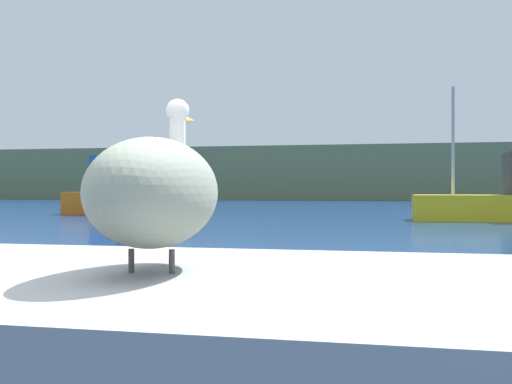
{
  "coord_description": "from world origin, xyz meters",
  "views": [
    {
      "loc": [
        1.24,
        -2.95,
        1.23
      ],
      "look_at": [
        -4.38,
        22.4,
        1.09
      ],
      "focal_mm": 44.07,
      "sensor_mm": 36.0,
      "label": 1
    }
  ],
  "objects_px": {
    "pelican": "(156,192)",
    "mooring_buoy": "(126,228)",
    "fishing_boat_orange": "(121,195)",
    "fishing_boat_red": "(166,193)"
  },
  "relations": [
    {
      "from": "fishing_boat_orange",
      "to": "pelican",
      "type": "bearing_deg",
      "value": -55.58
    },
    {
      "from": "fishing_boat_red",
      "to": "mooring_buoy",
      "type": "bearing_deg",
      "value": -50.01
    },
    {
      "from": "pelican",
      "to": "fishing_boat_orange",
      "type": "height_order",
      "value": "fishing_boat_orange"
    },
    {
      "from": "pelican",
      "to": "fishing_boat_orange",
      "type": "xyz_separation_m",
      "value": [
        -11.7,
        25.06,
        -0.28
      ]
    },
    {
      "from": "pelican",
      "to": "mooring_buoy",
      "type": "height_order",
      "value": "pelican"
    },
    {
      "from": "fishing_boat_red",
      "to": "fishing_boat_orange",
      "type": "distance_m",
      "value": 12.01
    },
    {
      "from": "fishing_boat_orange",
      "to": "mooring_buoy",
      "type": "distance_m",
      "value": 15.11
    },
    {
      "from": "pelican",
      "to": "fishing_boat_red",
      "type": "distance_m",
      "value": 39.39
    },
    {
      "from": "mooring_buoy",
      "to": "fishing_boat_red",
      "type": "bearing_deg",
      "value": 108.51
    },
    {
      "from": "pelican",
      "to": "fishing_boat_orange",
      "type": "distance_m",
      "value": 27.66
    }
  ]
}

